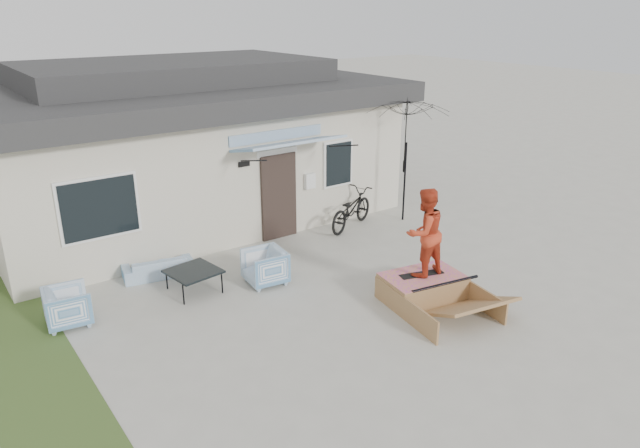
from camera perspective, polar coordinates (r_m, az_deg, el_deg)
ground at (r=10.80m, az=4.39°, el=-9.53°), size 90.00×90.00×0.00m
grass_strip at (r=10.58m, az=-26.24°, el=-12.46°), size 1.40×8.00×0.01m
house at (r=16.63m, az=-13.63°, el=7.90°), size 10.80×8.49×4.10m
loveseat at (r=12.85m, az=-15.44°, el=-3.73°), size 1.51×0.70×0.57m
armchair_left at (r=11.47m, az=-23.28°, el=-7.20°), size 0.78×0.82×0.77m
armchair_right at (r=12.09m, az=-5.38°, el=-3.99°), size 0.81×0.86×0.80m
coffee_table at (r=12.05m, az=-12.11°, el=-5.40°), size 1.04×1.04×0.45m
bicycle at (r=15.01m, az=3.03°, el=1.84°), size 2.01×1.34×1.22m
patio_umbrella at (r=15.40m, az=8.33°, el=6.56°), size 2.32×2.18×2.20m
skate_ramp at (r=11.63m, az=9.90°, el=-6.09°), size 1.82×2.23×0.50m
skateboard at (r=11.54m, az=9.84°, el=-4.75°), size 0.90×0.46×0.05m
skater at (r=11.20m, az=10.11°, el=-0.64°), size 0.86×0.67×1.72m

